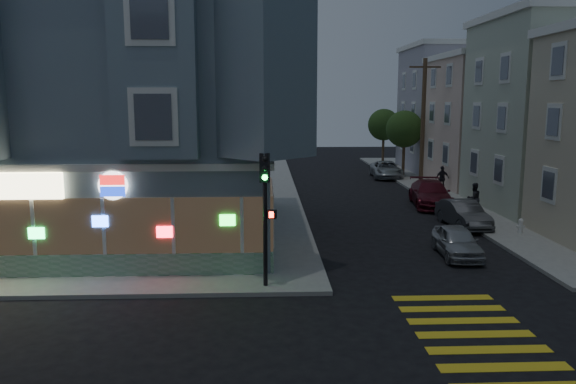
{
  "coord_description": "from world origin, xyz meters",
  "views": [
    {
      "loc": [
        0.81,
        -15.39,
        6.31
      ],
      "look_at": [
        1.7,
        5.71,
        2.83
      ],
      "focal_mm": 35.0,
      "sensor_mm": 36.0,
      "label": 1
    }
  ],
  "objects": [
    {
      "name": "sidewalk_nw",
      "position": [
        -13.5,
        23.0,
        0.07
      ],
      "size": [
        33.0,
        42.0,
        0.15
      ],
      "primitive_type": "cube",
      "color": "gray",
      "rests_on": "ground"
    },
    {
      "name": "utility_pole",
      "position": [
        12.0,
        24.0,
        4.8
      ],
      "size": [
        2.2,
        0.3,
        9.0
      ],
      "color": "#4C3826",
      "rests_on": "sidewalk_ne"
    },
    {
      "name": "fire_hydrant",
      "position": [
        12.74,
        9.69,
        0.52
      ],
      "size": [
        0.4,
        0.23,
        0.7
      ],
      "color": "silver",
      "rests_on": "sidewalk_ne"
    },
    {
      "name": "corner_building",
      "position": [
        -6.0,
        10.98,
        5.82
      ],
      "size": [
        14.6,
        14.6,
        11.4
      ],
      "color": "slate",
      "rests_on": "sidewalk_nw"
    },
    {
      "name": "ground",
      "position": [
        0.0,
        0.0,
        0.0
      ],
      "size": [
        120.0,
        120.0,
        0.0
      ],
      "primitive_type": "plane",
      "color": "black",
      "rests_on": "ground"
    },
    {
      "name": "parked_car_a",
      "position": [
        8.6,
        6.44,
        0.62
      ],
      "size": [
        1.68,
        3.72,
        1.24
      ],
      "primitive_type": "imported",
      "rotation": [
        0.0,
        0.0,
        -0.06
      ],
      "color": "#A2A5A9",
      "rests_on": "ground"
    },
    {
      "name": "parked_car_d",
      "position": [
        10.7,
        29.58,
        0.68
      ],
      "size": [
        2.55,
        5.01,
        1.36
      ],
      "primitive_type": "imported",
      "rotation": [
        0.0,
        0.0,
        -0.06
      ],
      "color": "#A6ACB0",
      "rests_on": "ground"
    },
    {
      "name": "row_house_d",
      "position": [
        19.5,
        34.0,
        5.4
      ],
      "size": [
        12.0,
        8.6,
        10.5
      ],
      "primitive_type": "cube",
      "color": "#938F9D",
      "rests_on": "sidewalk_ne"
    },
    {
      "name": "street_tree_far",
      "position": [
        12.2,
        38.0,
        3.94
      ],
      "size": [
        3.0,
        3.0,
        5.3
      ],
      "color": "#4C3826",
      "rests_on": "sidewalk_ne"
    },
    {
      "name": "pedestrian_b",
      "position": [
        13.0,
        22.27,
        0.98
      ],
      "size": [
        1.04,
        0.58,
        1.67
      ],
      "primitive_type": "imported",
      "rotation": [
        0.0,
        0.0,
        3.33
      ],
      "color": "black",
      "rests_on": "sidewalk_ne"
    },
    {
      "name": "pedestrian_a",
      "position": [
        12.23,
        14.33,
        0.99
      ],
      "size": [
        0.93,
        0.8,
        1.68
      ],
      "primitive_type": "imported",
      "rotation": [
        0.0,
        0.0,
        3.36
      ],
      "color": "black",
      "rests_on": "sidewalk_ne"
    },
    {
      "name": "row_house_c",
      "position": [
        19.5,
        25.0,
        4.65
      ],
      "size": [
        12.0,
        8.6,
        9.0
      ],
      "primitive_type": "cube",
      "color": "beige",
      "rests_on": "sidewalk_ne"
    },
    {
      "name": "parked_car_c",
      "position": [
        10.7,
        17.23,
        0.75
      ],
      "size": [
        2.73,
        5.41,
        1.51
      ],
      "primitive_type": "imported",
      "rotation": [
        0.0,
        0.0,
        -0.12
      ],
      "color": "#5A1421",
      "rests_on": "ground"
    },
    {
      "name": "traffic_signal",
      "position": [
        0.83,
        2.58,
        3.19
      ],
      "size": [
        0.56,
        0.5,
        4.5
      ],
      "rotation": [
        0.0,
        0.0,
        -0.27
      ],
      "color": "black",
      "rests_on": "sidewalk_nw"
    },
    {
      "name": "street_tree_near",
      "position": [
        12.2,
        30.0,
        3.94
      ],
      "size": [
        3.0,
        3.0,
        5.3
      ],
      "color": "#4C3826",
      "rests_on": "sidewalk_ne"
    },
    {
      "name": "parked_car_b",
      "position": [
        10.7,
        11.64,
        0.67
      ],
      "size": [
        1.7,
        4.16,
        1.34
      ],
      "primitive_type": "imported",
      "rotation": [
        0.0,
        0.0,
        0.07
      ],
      "color": "#3D3F43",
      "rests_on": "ground"
    }
  ]
}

